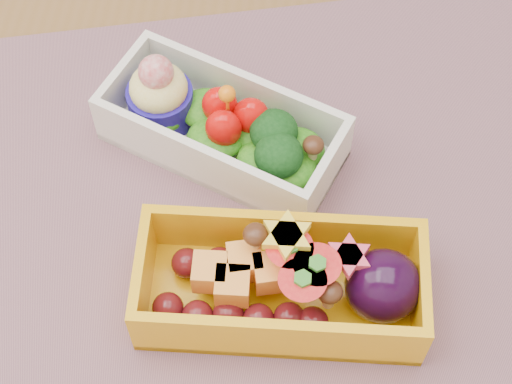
# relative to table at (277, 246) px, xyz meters

# --- Properties ---
(table) EXTENTS (1.20, 0.80, 0.75)m
(table) POSITION_rel_table_xyz_m (0.00, 0.00, 0.00)
(table) COLOR brown
(table) RESTS_ON ground
(placemat) EXTENTS (0.63, 0.54, 0.00)m
(placemat) POSITION_rel_table_xyz_m (-0.02, -0.04, 0.10)
(placemat) COLOR #875D63
(placemat) RESTS_ON table
(bento_white) EXTENTS (0.20, 0.14, 0.08)m
(bento_white) POSITION_rel_table_xyz_m (-0.05, 0.03, 0.13)
(bento_white) COLOR silver
(bento_white) RESTS_ON placemat
(bento_yellow) EXTENTS (0.20, 0.09, 0.06)m
(bento_yellow) POSITION_rel_table_xyz_m (0.01, -0.10, 0.13)
(bento_yellow) COLOR #E8A40B
(bento_yellow) RESTS_ON placemat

